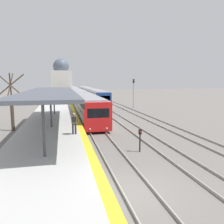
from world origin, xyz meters
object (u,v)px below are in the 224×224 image
object	(u,v)px
person_on_platform	(74,122)
signal_post_near	(140,138)
train_far	(89,93)
signal_mast_far	(133,90)
train_near	(76,95)

from	to	relation	value
person_on_platform	signal_post_near	bearing A→B (deg)	-28.59
person_on_platform	train_far	xyz separation A→B (m)	(6.32, 43.54, -0.22)
person_on_platform	signal_mast_far	distance (m)	24.51
signal_post_near	signal_mast_far	distance (m)	25.06
train_far	signal_mast_far	bearing A→B (deg)	-76.01
train_far	signal_post_near	world-z (taller)	train_far
train_near	train_far	distance (m)	9.54
train_near	train_far	size ratio (longest dim) A/B	1.40
train_far	signal_mast_far	distance (m)	22.86
person_on_platform	train_far	distance (m)	44.00
signal_mast_far	signal_post_near	bearing A→B (deg)	-107.27
person_on_platform	signal_mast_far	xyz separation A→B (m)	(11.83, 21.42, 1.39)
signal_post_near	person_on_platform	bearing A→B (deg)	151.41
signal_mast_far	train_far	bearing A→B (deg)	103.99
person_on_platform	signal_mast_far	bearing A→B (deg)	61.08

